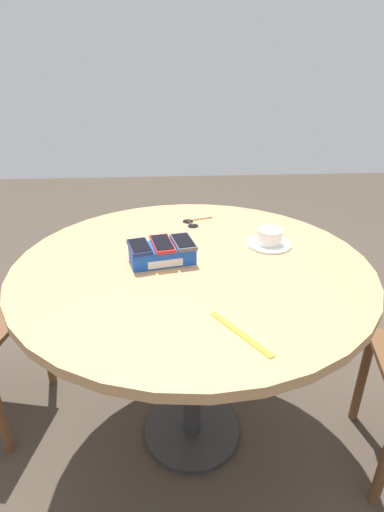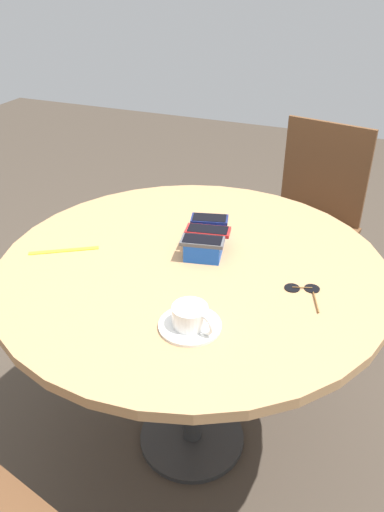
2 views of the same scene
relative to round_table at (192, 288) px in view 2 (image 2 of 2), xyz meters
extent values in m
plane|color=#42382D|center=(0.00, 0.00, -0.69)|extent=(8.00, 8.00, 0.00)
cylinder|color=#2D2D2D|center=(0.00, 0.00, -0.68)|extent=(0.39, 0.39, 0.02)
cylinder|color=#2D2D2D|center=(0.00, 0.00, -0.30)|extent=(0.07, 0.07, 0.73)
cylinder|color=tan|center=(0.00, 0.00, 0.08)|extent=(1.14, 1.14, 0.03)
cube|color=blue|center=(-0.10, 0.01, 0.12)|extent=(0.22, 0.15, 0.05)
cube|color=white|center=(-0.09, -0.04, 0.11)|extent=(0.11, 0.03, 0.02)
cube|color=navy|center=(-0.17, -0.01, 0.16)|extent=(0.09, 0.13, 0.01)
cube|color=black|center=(-0.17, -0.01, 0.16)|extent=(0.08, 0.12, 0.00)
cube|color=red|center=(-0.09, 0.01, 0.15)|extent=(0.09, 0.14, 0.01)
cube|color=black|center=(-0.09, 0.01, 0.16)|extent=(0.08, 0.13, 0.00)
cube|color=#515156|center=(-0.03, 0.02, 0.15)|extent=(0.09, 0.14, 0.01)
cube|color=black|center=(-0.03, 0.02, 0.16)|extent=(0.08, 0.12, 0.00)
cylinder|color=white|center=(0.28, 0.11, 0.10)|extent=(0.15, 0.15, 0.01)
cylinder|color=white|center=(0.28, 0.11, 0.13)|extent=(0.09, 0.09, 0.05)
cylinder|color=brown|center=(0.28, 0.11, 0.15)|extent=(0.08, 0.08, 0.00)
torus|color=white|center=(0.30, 0.15, 0.13)|extent=(0.03, 0.06, 0.06)
cube|color=yellow|center=(0.09, -0.39, 0.10)|extent=(0.13, 0.19, 0.00)
cylinder|color=black|center=(0.02, 0.30, 0.10)|extent=(0.04, 0.04, 0.00)
cylinder|color=black|center=(0.01, 0.35, 0.10)|extent=(0.04, 0.04, 0.00)
cylinder|color=brown|center=(0.02, 0.33, 0.10)|extent=(0.02, 0.05, 0.00)
cylinder|color=brown|center=(0.07, 0.38, 0.10)|extent=(0.08, 0.03, 0.00)
cube|color=brown|center=(-0.86, 0.18, -0.22)|extent=(0.49, 0.49, 0.02)
cube|color=brown|center=(-1.06, 0.22, 0.02)|extent=(0.10, 0.39, 0.46)
cylinder|color=brown|center=(-0.72, -0.04, -0.46)|extent=(0.04, 0.04, 0.46)
cylinder|color=brown|center=(-0.64, 0.33, -0.46)|extent=(0.04, 0.04, 0.46)
cylinder|color=brown|center=(-1.08, 0.04, -0.46)|extent=(0.04, 0.04, 0.46)
cylinder|color=brown|center=(-1.00, 0.40, -0.46)|extent=(0.04, 0.04, 0.46)
camera|label=1|loc=(-0.08, -1.15, 0.68)|focal=28.00mm
camera|label=2|loc=(1.16, 0.47, 0.87)|focal=35.00mm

